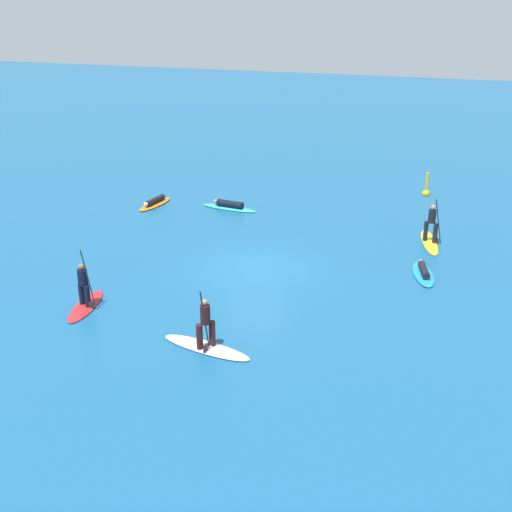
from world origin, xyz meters
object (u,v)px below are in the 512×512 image
surfer_on_orange_board (155,203)px  surfer_on_red_board (85,295)px  marker_buoy (426,191)px  surfer_on_teal_board (229,206)px  surfer_on_yellow_board (431,232)px  surfer_on_white_board (206,338)px  surfer_on_blue_board (423,272)px

surfer_on_orange_board → surfer_on_red_board: bearing=23.2°
surfer_on_orange_board → surfer_on_red_board: 11.78m
marker_buoy → surfer_on_red_board: bearing=-122.5°
surfer_on_red_board → marker_buoy: size_ratio=1.97×
surfer_on_teal_board → surfer_on_orange_board: bearing=16.0°
marker_buoy → surfer_on_yellow_board: bearing=-85.3°
surfer_on_yellow_board → surfer_on_white_board: (-6.41, -11.65, -0.11)m
surfer_on_white_board → surfer_on_red_board: bearing=176.0°
surfer_on_red_board → marker_buoy: surfer_on_red_board is taller
surfer_on_yellow_board → surfer_on_orange_board: size_ratio=1.22×
surfer_on_yellow_board → surfer_on_teal_board: 10.45m
surfer_on_orange_board → surfer_on_white_board: (7.82, -13.01, 0.27)m
surfer_on_yellow_board → surfer_on_red_board: surfer_on_red_board is taller
surfer_on_orange_board → marker_buoy: size_ratio=1.91×
surfer_on_teal_board → surfer_on_red_board: bearing=91.1°
surfer_on_blue_board → surfer_on_yellow_board: bearing=-13.5°
surfer_on_yellow_board → marker_buoy: (-0.60, 7.23, -0.25)m
surfer_on_orange_board → surfer_on_red_board: surfer_on_red_board is taller
surfer_on_yellow_board → surfer_on_teal_board: (-10.27, 1.93, -0.35)m
surfer_on_red_board → surfer_on_teal_board: size_ratio=0.89×
surfer_on_white_board → surfer_on_teal_board: 14.12m
surfer_on_orange_board → surfer_on_yellow_board: bearing=95.2°
surfer_on_yellow_board → marker_buoy: size_ratio=2.32×
surfer_on_yellow_board → surfer_on_red_board: 15.46m
surfer_on_red_board → surfer_on_teal_board: surfer_on_red_board is taller
marker_buoy → surfer_on_white_board: bearing=-107.1°
surfer_on_yellow_board → surfer_on_red_board: (-11.67, -10.14, -0.04)m
surfer_on_white_board → marker_buoy: 19.75m
surfer_on_blue_board → marker_buoy: 10.95m
surfer_on_teal_board → marker_buoy: bearing=-143.5°
surfer_on_yellow_board → surfer_on_orange_board: 14.30m
surfer_on_red_board → surfer_on_white_board: 5.48m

